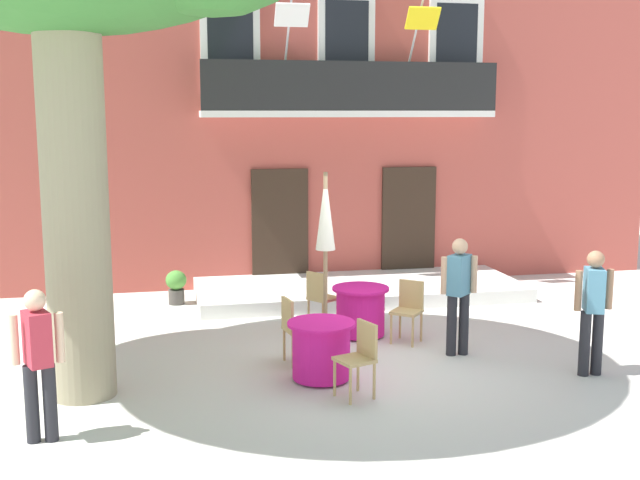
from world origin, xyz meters
The scene contains 14 objects.
ground_plane centered at (0.00, 0.00, 0.00)m, with size 120.00×120.00×0.00m, color silver.
building_facade centered at (0.75, 6.99, 3.75)m, with size 13.00×5.09×7.50m.
entrance_step_platform centered at (0.75, 3.85, 0.12)m, with size 5.97×2.31×0.25m, color silver.
cafe_table_near_tree centered at (0.11, 1.31, 0.39)m, with size 0.86×0.86×0.76m.
cafe_chair_near_tree_0 centered at (0.73, 0.88, 0.53)m, with size 0.56×0.56×0.91m.
cafe_chair_near_tree_1 centered at (-0.39, 1.87, 0.53)m, with size 0.56×0.56×0.91m.
cafe_table_middle centered at (-0.88, -0.52, 0.39)m, with size 0.86×0.86×0.76m.
cafe_chair_middle_0 centered at (-1.09, 0.21, 0.53)m, with size 0.47×0.47×0.91m.
cafe_chair_middle_1 centered at (-0.55, -1.20, 0.53)m, with size 0.51×0.51×0.91m.
cafe_umbrella centered at (-0.54, 0.80, 1.67)m, with size 0.44×0.44×2.55m.
ground_planter_left centered at (-2.58, 3.93, 0.34)m, with size 0.37×0.37×0.61m.
pedestrian_near_entrance centered at (-4.10, -1.79, 0.91)m, with size 0.53×0.40×1.62m.
pedestrian_mid_plaza centered at (2.58, -1.04, 0.93)m, with size 0.53×0.39×1.64m.
pedestrian_by_tree centered at (1.21, 0.13, 0.94)m, with size 0.53×0.39×1.66m.
Camera 1 is at (-2.85, -9.96, 3.39)m, focal length 44.26 mm.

